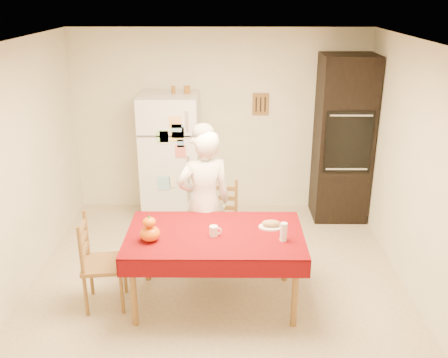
{
  "coord_description": "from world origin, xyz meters",
  "views": [
    {
      "loc": [
        0.12,
        -4.41,
        2.96
      ],
      "look_at": [
        0.07,
        0.2,
        1.19
      ],
      "focal_mm": 40.0,
      "sensor_mm": 36.0,
      "label": 1
    }
  ],
  "objects_px": {
    "refrigerator": "(171,158)",
    "wine_glass": "(284,232)",
    "oven_cabinet": "(343,139)",
    "bread_plate": "(271,227)",
    "pumpkin_lower": "(150,234)",
    "chair_far": "(219,219)",
    "coffee_mug": "(214,231)",
    "chair_left": "(97,259)",
    "dining_table": "(215,240)",
    "seated_woman": "(204,203)"
  },
  "relations": [
    {
      "from": "bread_plate",
      "to": "coffee_mug",
      "type": "bearing_deg",
      "value": -162.66
    },
    {
      "from": "refrigerator",
      "to": "dining_table",
      "type": "relative_size",
      "value": 1.0
    },
    {
      "from": "chair_far",
      "to": "refrigerator",
      "type": "bearing_deg",
      "value": 127.18
    },
    {
      "from": "oven_cabinet",
      "to": "wine_glass",
      "type": "bearing_deg",
      "value": -114.44
    },
    {
      "from": "oven_cabinet",
      "to": "seated_woman",
      "type": "height_order",
      "value": "oven_cabinet"
    },
    {
      "from": "refrigerator",
      "to": "bread_plate",
      "type": "bearing_deg",
      "value": -57.86
    },
    {
      "from": "chair_left",
      "to": "refrigerator",
      "type": "bearing_deg",
      "value": -20.35
    },
    {
      "from": "pumpkin_lower",
      "to": "dining_table",
      "type": "bearing_deg",
      "value": 13.95
    },
    {
      "from": "refrigerator",
      "to": "chair_left",
      "type": "xyz_separation_m",
      "value": [
        -0.51,
        -2.07,
        -0.34
      ]
    },
    {
      "from": "refrigerator",
      "to": "chair_left",
      "type": "distance_m",
      "value": 2.16
    },
    {
      "from": "chair_left",
      "to": "chair_far",
      "type": "bearing_deg",
      "value": -58.38
    },
    {
      "from": "dining_table",
      "to": "chair_far",
      "type": "xyz_separation_m",
      "value": [
        0.03,
        0.86,
        -0.18
      ]
    },
    {
      "from": "pumpkin_lower",
      "to": "bread_plate",
      "type": "bearing_deg",
      "value": 13.44
    },
    {
      "from": "seated_woman",
      "to": "bread_plate",
      "type": "height_order",
      "value": "seated_woman"
    },
    {
      "from": "chair_far",
      "to": "wine_glass",
      "type": "height_order",
      "value": "chair_far"
    },
    {
      "from": "chair_left",
      "to": "pumpkin_lower",
      "type": "distance_m",
      "value": 0.64
    },
    {
      "from": "chair_far",
      "to": "coffee_mug",
      "type": "xyz_separation_m",
      "value": [
        -0.04,
        -0.91,
        0.3
      ]
    },
    {
      "from": "dining_table",
      "to": "pumpkin_lower",
      "type": "bearing_deg",
      "value": -166.05
    },
    {
      "from": "chair_left",
      "to": "seated_woman",
      "type": "relative_size",
      "value": 0.58
    },
    {
      "from": "oven_cabinet",
      "to": "refrigerator",
      "type": "bearing_deg",
      "value": -178.82
    },
    {
      "from": "dining_table",
      "to": "bread_plate",
      "type": "relative_size",
      "value": 7.08
    },
    {
      "from": "oven_cabinet",
      "to": "wine_glass",
      "type": "xyz_separation_m",
      "value": [
        -1.0,
        -2.2,
        -0.25
      ]
    },
    {
      "from": "chair_far",
      "to": "wine_glass",
      "type": "distance_m",
      "value": 1.22
    },
    {
      "from": "refrigerator",
      "to": "chair_far",
      "type": "bearing_deg",
      "value": -59.94
    },
    {
      "from": "oven_cabinet",
      "to": "bread_plate",
      "type": "xyz_separation_m",
      "value": [
        -1.09,
        -1.94,
        -0.33
      ]
    },
    {
      "from": "chair_left",
      "to": "coffee_mug",
      "type": "xyz_separation_m",
      "value": [
        1.14,
        0.01,
        0.3
      ]
    },
    {
      "from": "chair_left",
      "to": "wine_glass",
      "type": "relative_size",
      "value": 5.4
    },
    {
      "from": "refrigerator",
      "to": "chair_far",
      "type": "height_order",
      "value": "refrigerator"
    },
    {
      "from": "oven_cabinet",
      "to": "seated_woman",
      "type": "distance_m",
      "value": 2.31
    },
    {
      "from": "coffee_mug",
      "to": "oven_cabinet",
      "type": "bearing_deg",
      "value": 51.98
    },
    {
      "from": "seated_woman",
      "to": "wine_glass",
      "type": "xyz_separation_m",
      "value": [
        0.77,
        -0.74,
        0.03
      ]
    },
    {
      "from": "dining_table",
      "to": "seated_woman",
      "type": "xyz_separation_m",
      "value": [
        -0.13,
        0.6,
        0.12
      ]
    },
    {
      "from": "refrigerator",
      "to": "wine_glass",
      "type": "relative_size",
      "value": 9.66
    },
    {
      "from": "oven_cabinet",
      "to": "chair_left",
      "type": "bearing_deg",
      "value": -142.7
    },
    {
      "from": "seated_woman",
      "to": "wine_glass",
      "type": "bearing_deg",
      "value": 119.59
    },
    {
      "from": "seated_woman",
      "to": "coffee_mug",
      "type": "xyz_separation_m",
      "value": [
        0.12,
        -0.65,
        -0.0
      ]
    },
    {
      "from": "chair_far",
      "to": "coffee_mug",
      "type": "relative_size",
      "value": 9.5
    },
    {
      "from": "bread_plate",
      "to": "oven_cabinet",
      "type": "bearing_deg",
      "value": 60.56
    },
    {
      "from": "refrigerator",
      "to": "oven_cabinet",
      "type": "xyz_separation_m",
      "value": [
        2.28,
        0.05,
        0.25
      ]
    },
    {
      "from": "dining_table",
      "to": "chair_far",
      "type": "bearing_deg",
      "value": 88.25
    },
    {
      "from": "pumpkin_lower",
      "to": "oven_cabinet",
      "type": "bearing_deg",
      "value": 44.63
    },
    {
      "from": "chair_left",
      "to": "dining_table",
      "type": "bearing_deg",
      "value": -93.64
    },
    {
      "from": "refrigerator",
      "to": "dining_table",
      "type": "bearing_deg",
      "value": -72.39
    },
    {
      "from": "refrigerator",
      "to": "dining_table",
      "type": "distance_m",
      "value": 2.12
    },
    {
      "from": "refrigerator",
      "to": "pumpkin_lower",
      "type": "xyz_separation_m",
      "value": [
        0.04,
        -2.16,
        -0.02
      ]
    },
    {
      "from": "seated_woman",
      "to": "coffee_mug",
      "type": "bearing_deg",
      "value": 83.64
    },
    {
      "from": "oven_cabinet",
      "to": "chair_left",
      "type": "xyz_separation_m",
      "value": [
        -2.79,
        -2.12,
        -0.59
      ]
    },
    {
      "from": "dining_table",
      "to": "oven_cabinet",
      "type": "bearing_deg",
      "value": 51.49
    },
    {
      "from": "chair_left",
      "to": "seated_woman",
      "type": "xyz_separation_m",
      "value": [
        1.02,
        0.66,
        0.31
      ]
    },
    {
      "from": "refrigerator",
      "to": "bread_plate",
      "type": "distance_m",
      "value": 2.23
    }
  ]
}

